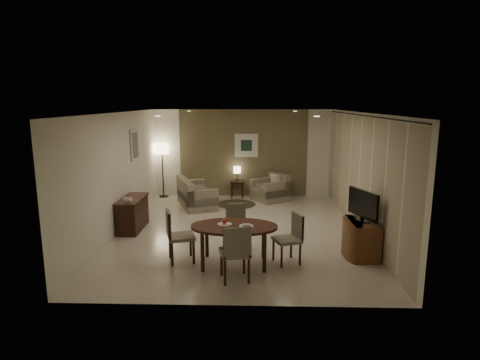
{
  "coord_description": "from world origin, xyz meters",
  "views": [
    {
      "loc": [
        0.27,
        -8.9,
        2.95
      ],
      "look_at": [
        0.0,
        0.2,
        1.15
      ],
      "focal_mm": 30.0,
      "sensor_mm": 36.0,
      "label": 1
    }
  ],
  "objects_px": {
    "chair_far": "(238,227)",
    "chair_right": "(287,239)",
    "dining_table": "(234,245)",
    "chair_left": "(181,236)",
    "console_desk": "(133,214)",
    "side_table": "(237,189)",
    "chair_near": "(235,252)",
    "floor_lamp": "(163,170)",
    "sofa": "(197,192)",
    "armchair": "(270,187)",
    "tv_cabinet": "(362,239)"
  },
  "relations": [
    {
      "from": "chair_right",
      "to": "sofa",
      "type": "distance_m",
      "value": 4.63
    },
    {
      "from": "console_desk",
      "to": "chair_right",
      "type": "bearing_deg",
      "value": -28.8
    },
    {
      "from": "chair_near",
      "to": "armchair",
      "type": "xyz_separation_m",
      "value": [
        0.82,
        5.48,
        -0.09
      ]
    },
    {
      "from": "tv_cabinet",
      "to": "dining_table",
      "type": "height_order",
      "value": "dining_table"
    },
    {
      "from": "tv_cabinet",
      "to": "chair_near",
      "type": "distance_m",
      "value": 2.65
    },
    {
      "from": "tv_cabinet",
      "to": "floor_lamp",
      "type": "height_order",
      "value": "floor_lamp"
    },
    {
      "from": "chair_far",
      "to": "side_table",
      "type": "xyz_separation_m",
      "value": [
        -0.18,
        4.4,
        -0.18
      ]
    },
    {
      "from": "chair_right",
      "to": "side_table",
      "type": "height_order",
      "value": "chair_right"
    },
    {
      "from": "sofa",
      "to": "floor_lamp",
      "type": "relative_size",
      "value": 0.99
    },
    {
      "from": "chair_left",
      "to": "floor_lamp",
      "type": "distance_m",
      "value": 5.3
    },
    {
      "from": "chair_far",
      "to": "chair_right",
      "type": "xyz_separation_m",
      "value": [
        0.92,
        -0.72,
        0.01
      ]
    },
    {
      "from": "dining_table",
      "to": "chair_far",
      "type": "height_order",
      "value": "chair_far"
    },
    {
      "from": "dining_table",
      "to": "chair_left",
      "type": "height_order",
      "value": "chair_left"
    },
    {
      "from": "console_desk",
      "to": "side_table",
      "type": "height_order",
      "value": "console_desk"
    },
    {
      "from": "chair_left",
      "to": "armchair",
      "type": "distance_m",
      "value": 5.06
    },
    {
      "from": "chair_left",
      "to": "floor_lamp",
      "type": "height_order",
      "value": "floor_lamp"
    },
    {
      "from": "side_table",
      "to": "floor_lamp",
      "type": "xyz_separation_m",
      "value": [
        -2.31,
        -0.01,
        0.58
      ]
    },
    {
      "from": "console_desk",
      "to": "chair_near",
      "type": "bearing_deg",
      "value": -46.49
    },
    {
      "from": "chair_far",
      "to": "tv_cabinet",
      "type": "bearing_deg",
      "value": -23.18
    },
    {
      "from": "console_desk",
      "to": "chair_near",
      "type": "distance_m",
      "value": 3.62
    },
    {
      "from": "console_desk",
      "to": "sofa",
      "type": "relative_size",
      "value": 0.72
    },
    {
      "from": "chair_right",
      "to": "side_table",
      "type": "bearing_deg",
      "value": 171.52
    },
    {
      "from": "chair_near",
      "to": "floor_lamp",
      "type": "relative_size",
      "value": 0.58
    },
    {
      "from": "chair_left",
      "to": "chair_near",
      "type": "bearing_deg",
      "value": -143.67
    },
    {
      "from": "sofa",
      "to": "side_table",
      "type": "height_order",
      "value": "sofa"
    },
    {
      "from": "dining_table",
      "to": "armchair",
      "type": "distance_m",
      "value": 4.91
    },
    {
      "from": "tv_cabinet",
      "to": "console_desk",
      "type": "bearing_deg",
      "value": 162.95
    },
    {
      "from": "chair_left",
      "to": "floor_lamp",
      "type": "relative_size",
      "value": 0.58
    },
    {
      "from": "chair_far",
      "to": "chair_left",
      "type": "bearing_deg",
      "value": -160.99
    },
    {
      "from": "dining_table",
      "to": "sofa",
      "type": "xyz_separation_m",
      "value": [
        -1.26,
        4.16,
        0.03
      ]
    },
    {
      "from": "dining_table",
      "to": "chair_left",
      "type": "xyz_separation_m",
      "value": [
        -0.99,
        0.12,
        0.12
      ]
    },
    {
      "from": "chair_far",
      "to": "sofa",
      "type": "distance_m",
      "value": 3.58
    },
    {
      "from": "armchair",
      "to": "floor_lamp",
      "type": "relative_size",
      "value": 0.54
    },
    {
      "from": "console_desk",
      "to": "tv_cabinet",
      "type": "relative_size",
      "value": 1.33
    },
    {
      "from": "dining_table",
      "to": "chair_near",
      "type": "relative_size",
      "value": 1.6
    },
    {
      "from": "console_desk",
      "to": "side_table",
      "type": "bearing_deg",
      "value": 54.55
    },
    {
      "from": "console_desk",
      "to": "sofa",
      "type": "height_order",
      "value": "sofa"
    },
    {
      "from": "chair_near",
      "to": "chair_right",
      "type": "xyz_separation_m",
      "value": [
        0.92,
        0.75,
        -0.03
      ]
    },
    {
      "from": "sofa",
      "to": "chair_far",
      "type": "bearing_deg",
      "value": -179.4
    },
    {
      "from": "chair_near",
      "to": "chair_far",
      "type": "relative_size",
      "value": 1.11
    },
    {
      "from": "chair_right",
      "to": "armchair",
      "type": "height_order",
      "value": "chair_right"
    },
    {
      "from": "chair_near",
      "to": "side_table",
      "type": "xyz_separation_m",
      "value": [
        -0.18,
        5.87,
        -0.23
      ]
    },
    {
      "from": "armchair",
      "to": "chair_right",
      "type": "bearing_deg",
      "value": -30.65
    },
    {
      "from": "chair_near",
      "to": "chair_far",
      "type": "xyz_separation_m",
      "value": [
        0.0,
        1.47,
        -0.05
      ]
    },
    {
      "from": "dining_table",
      "to": "floor_lamp",
      "type": "relative_size",
      "value": 0.93
    },
    {
      "from": "console_desk",
      "to": "chair_left",
      "type": "height_order",
      "value": "chair_left"
    },
    {
      "from": "sofa",
      "to": "tv_cabinet",
      "type": "bearing_deg",
      "value": -155.52
    },
    {
      "from": "console_desk",
      "to": "dining_table",
      "type": "relative_size",
      "value": 0.76
    },
    {
      "from": "console_desk",
      "to": "chair_near",
      "type": "relative_size",
      "value": 1.22
    },
    {
      "from": "tv_cabinet",
      "to": "side_table",
      "type": "bearing_deg",
      "value": 118.52
    }
  ]
}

